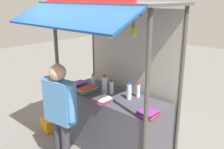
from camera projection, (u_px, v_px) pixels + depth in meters
ground_plane at (112, 149)px, 4.30m from camera, size 20.00×20.00×0.00m
stall_counter at (112, 123)px, 4.15m from camera, size 1.83×0.73×0.98m
stall_structure at (117, 51)px, 3.89m from camera, size 2.03×1.58×2.76m
water_bottle_far_left at (93, 81)px, 4.37m from camera, size 0.06×0.06×0.23m
water_bottle_back_left at (138, 90)px, 3.92m from camera, size 0.07×0.07×0.24m
water_bottle_far_right at (111, 87)px, 4.05m from camera, size 0.07×0.07×0.24m
water_bottle_mid_left at (129, 91)px, 3.84m from camera, size 0.07×0.07×0.27m
water_bottle_back_right at (105, 85)px, 4.08m from camera, size 0.09×0.09×0.31m
magazine_stack_right at (79, 84)px, 4.49m from camera, size 0.23×0.27×0.05m
magazine_stack_mid_right at (103, 100)px, 3.76m from camera, size 0.25×0.29×0.06m
magazine_stack_left at (87, 90)px, 4.14m from camera, size 0.20×0.32×0.08m
magazine_stack_center at (148, 113)px, 3.34m from camera, size 0.25×0.27×0.06m
banana_bunch_inner_left at (73, 26)px, 3.57m from camera, size 0.10×0.10×0.28m
banana_bunch_leftmost at (111, 33)px, 3.11m from camera, size 0.09×0.10×0.30m
banana_bunch_inner_right at (133, 31)px, 2.85m from camera, size 0.08×0.09×0.24m
vendor_person at (60, 108)px, 3.54m from camera, size 0.62×0.26×1.62m
plastic_crate at (52, 123)px, 4.91m from camera, size 0.39×0.39×0.23m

